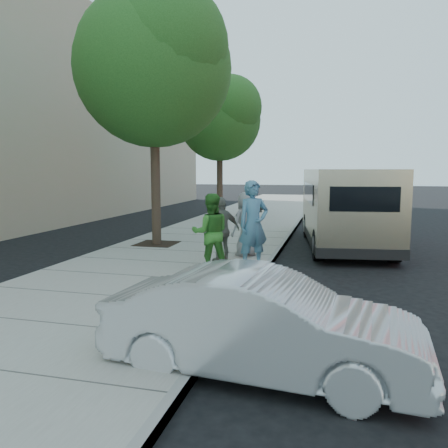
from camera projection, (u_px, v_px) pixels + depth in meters
The scene contains 12 objects.
ground at pixel (206, 270), 10.60m from camera, with size 120.00×120.00×0.00m, color black.
sidewalk at pixel (167, 265), 10.84m from camera, with size 5.00×60.00×0.15m, color gray.
curb_face at pixel (265, 270), 10.24m from camera, with size 0.12×60.00×0.16m, color gray.
tree_near at pixel (155, 62), 12.78m from camera, with size 4.62×4.60×7.53m.
tree_far at pixel (221, 116), 20.17m from camera, with size 3.92×3.80×6.49m.
parking_meter at pixel (258, 216), 11.67m from camera, with size 0.31×0.20×1.43m.
van at pixel (344, 206), 13.62m from camera, with size 2.95×6.77×2.43m.
sedan at pixel (262, 324), 5.13m from camera, with size 1.31×3.75×1.24m, color silver.
person_officer at pixel (253, 225), 9.96m from camera, with size 0.74×0.49×2.03m, color teal.
person_green_shirt at pixel (211, 233), 9.72m from camera, with size 0.85×0.66×1.75m, color #337C28.
person_gray_shirt at pixel (246, 224), 11.50m from camera, with size 0.83×0.54×1.70m, color gray.
person_striped_polo at pixel (222, 230), 10.61m from camera, with size 0.95×0.39×1.62m, color slate.
Camera 1 is at (2.99, -9.95, 2.42)m, focal length 35.00 mm.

